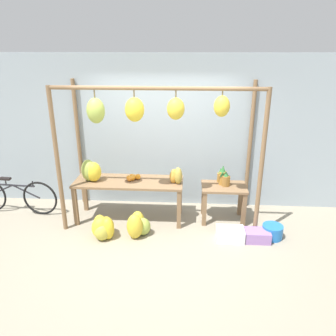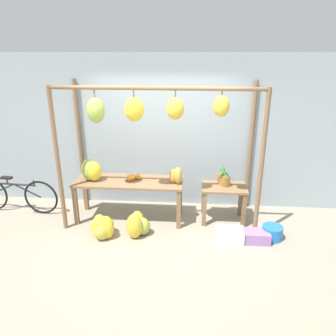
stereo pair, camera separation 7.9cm
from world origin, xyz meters
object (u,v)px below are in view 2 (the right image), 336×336
object	(u,v)px
pineapple_cluster	(224,178)
blue_bucket	(272,232)
fruit_crate_white	(230,235)
banana_pile_ground_left	(103,227)
parked_bicycle	(16,195)
papaya_pile	(175,176)
orange_pile	(133,177)
fruit_crate_purple	(257,236)
banana_pile_ground_right	(138,225)
banana_pile_on_table	(91,171)

from	to	relation	value
pineapple_cluster	blue_bucket	xyz separation A→B (m)	(0.76, -0.62, -0.66)
pineapple_cluster	fruit_crate_white	size ratio (longest dim) A/B	0.71
banana_pile_ground_left	fruit_crate_white	xyz separation A→B (m)	(2.03, 0.05, -0.07)
parked_bicycle	papaya_pile	size ratio (longest dim) A/B	5.57
orange_pile	parked_bicycle	world-z (taller)	orange_pile
pineapple_cluster	fruit_crate_purple	distance (m)	1.12
papaya_pile	fruit_crate_purple	world-z (taller)	papaya_pile
pineapple_cluster	parked_bicycle	distance (m)	3.79
blue_bucket	pineapple_cluster	bearing A→B (deg)	140.59
blue_bucket	papaya_pile	bearing A→B (deg)	165.10
parked_bicycle	papaya_pile	distance (m)	2.99
banana_pile_ground_right	orange_pile	bearing A→B (deg)	105.94
banana_pile_on_table	parked_bicycle	bearing A→B (deg)	175.34
orange_pile	parked_bicycle	bearing A→B (deg)	179.21
banana_pile_ground_left	fruit_crate_purple	world-z (taller)	banana_pile_ground_left
banana_pile_on_table	orange_pile	bearing A→B (deg)	7.60
pineapple_cluster	banana_pile_ground_right	size ratio (longest dim) A/B	0.68
banana_pile_ground_left	parked_bicycle	size ratio (longest dim) A/B	0.31
banana_pile_ground_left	banana_pile_ground_right	size ratio (longest dim) A/B	1.09
parked_bicycle	banana_pile_ground_left	bearing A→B (deg)	-21.62
banana_pile_ground_left	parked_bicycle	bearing A→B (deg)	158.38
papaya_pile	blue_bucket	bearing A→B (deg)	-14.90
banana_pile_ground_right	blue_bucket	xyz separation A→B (m)	(2.16, 0.07, -0.08)
banana_pile_on_table	blue_bucket	bearing A→B (deg)	-8.13
orange_pile	parked_bicycle	distance (m)	2.24
banana_pile_ground_left	fruit_crate_white	bearing A→B (deg)	1.55
banana_pile_ground_left	pineapple_cluster	bearing A→B (deg)	21.95
pineapple_cluster	banana_pile_ground_left	size ratio (longest dim) A/B	0.62
fruit_crate_white	fruit_crate_purple	distance (m)	0.43
banana_pile_on_table	fruit_crate_white	distance (m)	2.53
fruit_crate_white	blue_bucket	distance (m)	0.69
banana_pile_ground_left	orange_pile	bearing A→B (deg)	61.05
orange_pile	pineapple_cluster	bearing A→B (deg)	3.60
banana_pile_ground_right	fruit_crate_white	xyz separation A→B (m)	(1.48, -0.04, -0.09)
fruit_crate_white	blue_bucket	size ratio (longest dim) A/B	1.34
banana_pile_ground_right	fruit_crate_white	bearing A→B (deg)	-1.64
pineapple_cluster	papaya_pile	xyz separation A→B (m)	(-0.82, -0.20, 0.09)
banana_pile_ground_left	banana_pile_on_table	bearing A→B (deg)	117.49
fruit_crate_white	blue_bucket	xyz separation A→B (m)	(0.68, 0.11, 0.01)
fruit_crate_white	parked_bicycle	world-z (taller)	parked_bicycle
fruit_crate_purple	banana_pile_ground_left	bearing A→B (deg)	-178.72
fruit_crate_white	papaya_pile	world-z (taller)	papaya_pile
blue_bucket	parked_bicycle	distance (m)	4.56
orange_pile	banana_pile_ground_right	distance (m)	0.85
banana_pile_ground_right	banana_pile_on_table	bearing A→B (deg)	149.87
banana_pile_ground_right	fruit_crate_white	world-z (taller)	banana_pile_ground_right
fruit_crate_white	papaya_pile	distance (m)	1.29
orange_pile	banana_pile_ground_right	xyz separation A→B (m)	(0.17, -0.59, -0.58)
fruit_crate_white	fruit_crate_purple	xyz separation A→B (m)	(0.43, -0.00, -0.01)
banana_pile_on_table	pineapple_cluster	xyz separation A→B (m)	(2.26, 0.19, -0.14)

